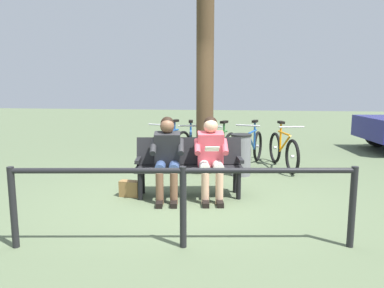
# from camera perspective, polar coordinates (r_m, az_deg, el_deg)

# --- Properties ---
(ground_plane) EXTENTS (40.00, 40.00, 0.00)m
(ground_plane) POSITION_cam_1_polar(r_m,az_deg,el_deg) (5.48, -1.16, -8.55)
(ground_plane) COLOR #566647
(bench) EXTENTS (1.66, 0.73, 0.87)m
(bench) POSITION_cam_1_polar(r_m,az_deg,el_deg) (5.60, -0.44, -2.81)
(bench) COLOR black
(bench) RESTS_ON ground
(person_reading) EXTENTS (0.53, 0.81, 1.20)m
(person_reading) POSITION_cam_1_polar(r_m,az_deg,el_deg) (5.42, 2.94, -1.51)
(person_reading) COLOR #D84C59
(person_reading) RESTS_ON ground
(person_companion) EXTENTS (0.53, 0.81, 1.20)m
(person_companion) POSITION_cam_1_polar(r_m,az_deg,el_deg) (5.41, -3.83, -1.54)
(person_companion) COLOR #262628
(person_companion) RESTS_ON ground
(handbag) EXTENTS (0.31, 0.17, 0.24)m
(handbag) POSITION_cam_1_polar(r_m,az_deg,el_deg) (5.67, -9.57, -6.81)
(handbag) COLOR olive
(handbag) RESTS_ON ground
(tree_trunk) EXTENTS (0.32, 0.32, 3.19)m
(tree_trunk) POSITION_cam_1_polar(r_m,az_deg,el_deg) (6.95, 2.02, 8.52)
(tree_trunk) COLOR #4C3823
(tree_trunk) RESTS_ON ground
(litter_bin) EXTENTS (0.38, 0.38, 0.77)m
(litter_bin) POSITION_cam_1_polar(r_m,az_deg,el_deg) (6.90, 7.55, -1.65)
(litter_bin) COLOR slate
(litter_bin) RESTS_ON ground
(bicycle_blue) EXTENTS (0.56, 1.65, 0.94)m
(bicycle_blue) POSITION_cam_1_polar(r_m,az_deg,el_deg) (7.67, 13.88, -0.97)
(bicycle_blue) COLOR black
(bicycle_blue) RESTS_ON ground
(bicycle_red) EXTENTS (0.59, 1.64, 0.94)m
(bicycle_red) POSITION_cam_1_polar(r_m,az_deg,el_deg) (7.78, 9.27, -0.68)
(bicycle_red) COLOR black
(bicycle_red) RESTS_ON ground
(bicycle_silver) EXTENTS (0.74, 1.57, 0.94)m
(bicycle_silver) POSITION_cam_1_polar(r_m,az_deg,el_deg) (7.56, 4.32, -0.87)
(bicycle_silver) COLOR black
(bicycle_silver) RESTS_ON ground
(bicycle_black) EXTENTS (0.48, 1.67, 0.94)m
(bicycle_black) POSITION_cam_1_polar(r_m,az_deg,el_deg) (7.66, -0.19, -0.72)
(bicycle_black) COLOR black
(bicycle_black) RESTS_ON ground
(bicycle_orange) EXTENTS (0.73, 1.57, 0.94)m
(bicycle_orange) POSITION_cam_1_polar(r_m,az_deg,el_deg) (7.80, -3.40, -0.55)
(bicycle_orange) COLOR black
(bicycle_orange) RESTS_ON ground
(railing_fence) EXTENTS (3.49, 0.55, 0.85)m
(railing_fence) POSITION_cam_1_polar(r_m,az_deg,el_deg) (3.76, -1.39, -7.18)
(railing_fence) COLOR black
(railing_fence) RESTS_ON ground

